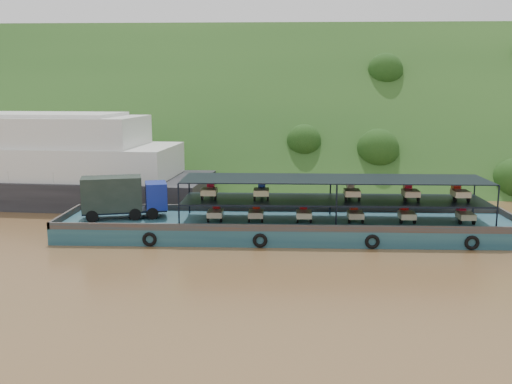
{
  "coord_description": "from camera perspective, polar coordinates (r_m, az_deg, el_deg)",
  "views": [
    {
      "loc": [
        -0.24,
        -41.36,
        11.34
      ],
      "look_at": [
        -2.0,
        3.0,
        3.2
      ],
      "focal_mm": 40.0,
      "sensor_mm": 36.0,
      "label": 1
    }
  ],
  "objects": [
    {
      "name": "cargo_barge",
      "position": [
        44.29,
        1.86,
        -2.96
      ],
      "size": [
        35.0,
        7.18,
        4.54
      ],
      "color": "#163B4D",
      "rests_on": "ground"
    },
    {
      "name": "ground",
      "position": [
        42.89,
        2.52,
        -4.95
      ],
      "size": [
        160.0,
        160.0,
        0.0
      ],
      "primitive_type": "plane",
      "color": "brown",
      "rests_on": "ground"
    },
    {
      "name": "hillside",
      "position": [
        78.19,
        2.43,
        2.04
      ],
      "size": [
        140.0,
        39.6,
        39.6
      ],
      "primitive_type": "cube",
      "rotation": [
        0.79,
        0.0,
        0.0
      ],
      "color": "#1A3C15",
      "rests_on": "ground"
    }
  ]
}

